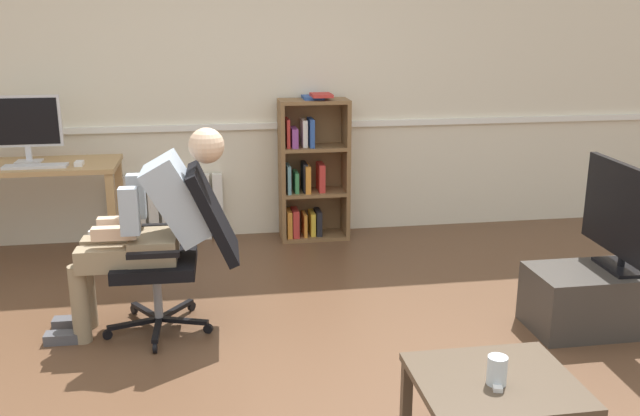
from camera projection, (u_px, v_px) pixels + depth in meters
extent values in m
plane|color=brown|center=(318.00, 392.00, 3.39)|extent=(18.00, 18.00, 0.00)
cube|color=beige|center=(266.00, 72.00, 5.54)|extent=(12.00, 0.10, 2.70)
cube|color=white|center=(268.00, 126.00, 5.59)|extent=(12.00, 0.03, 0.05)
cube|color=tan|center=(113.00, 222.00, 4.92)|extent=(0.06, 0.06, 0.72)
cube|color=tan|center=(121.00, 204.00, 5.38)|extent=(0.06, 0.06, 0.72)
cube|color=tan|center=(35.00, 166.00, 4.96)|extent=(1.17, 0.57, 0.04)
cube|color=silver|center=(29.00, 161.00, 5.01)|extent=(0.18, 0.14, 0.01)
cube|color=silver|center=(29.00, 153.00, 5.01)|extent=(0.04, 0.02, 0.10)
cube|color=silver|center=(25.00, 121.00, 4.95)|extent=(0.50, 0.02, 0.37)
cube|color=black|center=(25.00, 121.00, 4.93)|extent=(0.46, 0.00, 0.33)
cube|color=silver|center=(35.00, 166.00, 4.83)|extent=(0.43, 0.12, 0.02)
cube|color=white|center=(79.00, 163.00, 4.89)|extent=(0.06, 0.10, 0.03)
cube|color=brown|center=(282.00, 171.00, 5.55)|extent=(0.03, 0.28, 1.15)
cube|color=brown|center=(346.00, 169.00, 5.63)|extent=(0.03, 0.28, 1.15)
cube|color=brown|center=(311.00, 167.00, 5.72)|extent=(0.53, 0.02, 1.15)
cube|color=brown|center=(314.00, 236.00, 5.74)|extent=(0.49, 0.28, 0.03)
cube|color=brown|center=(314.00, 192.00, 5.64)|extent=(0.49, 0.28, 0.03)
cube|color=brown|center=(314.00, 148.00, 5.54)|extent=(0.49, 0.28, 0.03)
cube|color=brown|center=(314.00, 101.00, 5.43)|extent=(0.49, 0.28, 0.03)
cube|color=orange|center=(289.00, 223.00, 5.66)|extent=(0.04, 0.19, 0.22)
cube|color=#6699A3|center=(288.00, 179.00, 5.55)|extent=(0.03, 0.19, 0.23)
cube|color=red|center=(287.00, 133.00, 5.47)|extent=(0.02, 0.19, 0.23)
cube|color=red|center=(295.00, 222.00, 5.66)|extent=(0.05, 0.19, 0.23)
cube|color=#38844C|center=(296.00, 181.00, 5.59)|extent=(0.03, 0.19, 0.17)
cube|color=#89428E|center=(294.00, 137.00, 5.47)|extent=(0.05, 0.19, 0.15)
cube|color=orange|center=(304.00, 224.00, 5.69)|extent=(0.03, 0.19, 0.19)
cube|color=black|center=(304.00, 177.00, 5.60)|extent=(0.04, 0.19, 0.24)
cube|color=white|center=(304.00, 133.00, 5.51)|extent=(0.04, 0.19, 0.21)
cube|color=gold|center=(312.00, 223.00, 5.72)|extent=(0.04, 0.19, 0.19)
cube|color=orange|center=(307.00, 178.00, 5.57)|extent=(0.04, 0.19, 0.22)
cube|color=#2D519E|center=(311.00, 132.00, 5.48)|extent=(0.04, 0.19, 0.23)
cube|color=black|center=(318.00, 222.00, 5.71)|extent=(0.04, 0.19, 0.21)
cube|color=red|center=(321.00, 177.00, 5.61)|extent=(0.05, 0.19, 0.23)
cube|color=#2D519E|center=(313.00, 97.00, 5.46)|extent=(0.16, 0.22, 0.02)
cube|color=red|center=(321.00, 95.00, 5.40)|extent=(0.16, 0.22, 0.02)
cube|color=white|center=(114.00, 210.00, 5.53)|extent=(0.08, 0.08, 0.54)
cube|color=white|center=(127.00, 210.00, 5.55)|extent=(0.08, 0.08, 0.54)
cube|color=white|center=(140.00, 209.00, 5.56)|extent=(0.08, 0.08, 0.54)
cube|color=white|center=(154.00, 209.00, 5.58)|extent=(0.08, 0.08, 0.54)
cube|color=white|center=(167.00, 208.00, 5.60)|extent=(0.08, 0.08, 0.54)
cube|color=white|center=(180.00, 208.00, 5.61)|extent=(0.08, 0.08, 0.54)
cube|color=white|center=(193.00, 207.00, 5.63)|extent=(0.08, 0.08, 0.54)
cube|color=white|center=(205.00, 207.00, 5.65)|extent=(0.08, 0.08, 0.54)
cube|color=white|center=(218.00, 206.00, 5.66)|extent=(0.08, 0.08, 0.54)
cube|color=black|center=(157.00, 330.00, 3.90)|extent=(0.04, 0.30, 0.02)
cylinder|color=black|center=(155.00, 348.00, 3.77)|extent=(0.02, 0.06, 0.06)
cube|color=black|center=(183.00, 321.00, 4.02)|extent=(0.30, 0.13, 0.02)
cylinder|color=black|center=(208.00, 329.00, 4.00)|extent=(0.06, 0.04, 0.06)
cube|color=black|center=(176.00, 310.00, 4.17)|extent=(0.21, 0.26, 0.02)
cylinder|color=black|center=(192.00, 306.00, 4.31)|extent=(0.05, 0.06, 0.06)
cube|color=black|center=(146.00, 311.00, 4.15)|extent=(0.20, 0.27, 0.02)
cylinder|color=black|center=(134.00, 310.00, 4.26)|extent=(0.05, 0.06, 0.06)
cube|color=black|center=(134.00, 324.00, 3.98)|extent=(0.30, 0.12, 0.02)
cylinder|color=black|center=(108.00, 335.00, 3.93)|extent=(0.06, 0.04, 0.06)
cylinder|color=gray|center=(158.00, 294.00, 4.00)|extent=(0.05, 0.05, 0.30)
cube|color=black|center=(155.00, 264.00, 3.95)|extent=(0.47, 0.47, 0.07)
cube|color=black|center=(213.00, 213.00, 3.92)|extent=(0.29, 0.44, 0.54)
cube|color=black|center=(161.00, 226.00, 4.16)|extent=(0.28, 0.05, 0.03)
cube|color=black|center=(153.00, 255.00, 3.67)|extent=(0.28, 0.05, 0.03)
cube|color=#937F60|center=(154.00, 247.00, 3.92)|extent=(0.27, 0.35, 0.14)
cube|color=#A3B2C1|center=(179.00, 198.00, 3.87)|extent=(0.41, 0.35, 0.52)
sphere|color=beige|center=(206.00, 146.00, 3.81)|extent=(0.20, 0.20, 0.20)
cube|color=white|center=(102.00, 232.00, 3.86)|extent=(0.15, 0.04, 0.02)
cube|color=#937F60|center=(120.00, 248.00, 4.00)|extent=(0.42, 0.14, 0.13)
cylinder|color=#937F60|center=(87.00, 291.00, 4.04)|extent=(0.10, 0.10, 0.46)
cube|color=#4C4C51|center=(72.00, 322.00, 4.08)|extent=(0.22, 0.10, 0.06)
cube|color=#937F60|center=(115.00, 259.00, 3.81)|extent=(0.42, 0.14, 0.13)
cylinder|color=#937F60|center=(80.00, 304.00, 3.85)|extent=(0.10, 0.10, 0.46)
cube|color=#4C4C51|center=(65.00, 337.00, 3.89)|extent=(0.22, 0.10, 0.06)
cube|color=#A3B2C1|center=(136.00, 196.00, 3.99)|extent=(0.10, 0.08, 0.26)
cube|color=beige|center=(119.00, 223.00, 3.96)|extent=(0.24, 0.08, 0.07)
cube|color=#A3B2C1|center=(129.00, 211.00, 3.69)|extent=(0.10, 0.08, 0.26)
cube|color=beige|center=(114.00, 233.00, 3.77)|extent=(0.24, 0.08, 0.07)
cube|color=#3D3833|center=(617.00, 298.00, 4.05)|extent=(1.05, 0.43, 0.37)
cube|color=black|center=(621.00, 267.00, 4.00)|extent=(0.22, 0.33, 0.02)
cylinder|color=black|center=(621.00, 261.00, 3.99)|extent=(0.04, 0.04, 0.05)
cube|color=black|center=(627.00, 213.00, 3.91)|extent=(0.08, 0.91, 0.54)
cube|color=#B7D1F9|center=(631.00, 213.00, 3.92)|extent=(0.05, 0.85, 0.49)
cube|color=#4C3D2D|center=(532.00, 386.00, 3.10)|extent=(0.04, 0.04, 0.35)
cube|color=#4C3D2D|center=(406.00, 398.00, 3.01)|extent=(0.04, 0.04, 0.35)
cube|color=#4C3D2D|center=(496.00, 382.00, 2.77)|extent=(0.65, 0.56, 0.03)
cylinder|color=silver|center=(497.00, 370.00, 2.71)|extent=(0.08, 0.08, 0.12)
cube|color=white|center=(496.00, 381.00, 2.73)|extent=(0.08, 0.15, 0.02)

